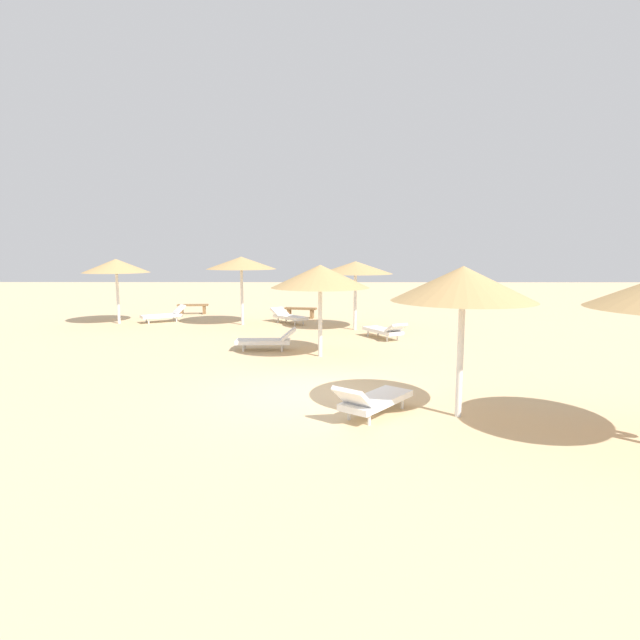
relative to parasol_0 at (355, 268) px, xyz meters
name	(u,v)px	position (x,y,z in m)	size (l,w,h in m)	color
ground_plane	(319,392)	(-1.35, -8.95, -2.46)	(80.00, 80.00, 0.00)	#D1B284
parasol_0	(355,268)	(0.00, 0.00, 0.00)	(2.92, 2.92, 2.71)	silver
parasol_1	(463,284)	(1.29, -10.59, 0.04)	(2.63, 2.63, 2.83)	silver
parasol_3	(320,276)	(-1.35, -5.14, -0.09)	(2.88, 2.88, 2.71)	silver
parasol_4	(116,266)	(-10.11, 1.64, 0.02)	(2.79, 2.79, 2.78)	silver
parasol_5	(241,263)	(-4.70, 1.30, 0.15)	(2.93, 2.93, 2.88)	silver
lounger_0	(385,330)	(0.93, -2.13, -2.15)	(1.46, 1.98, 0.66)	white
lounger_1	(373,400)	(-0.32, -10.58, -2.14)	(1.67, 1.88, 0.72)	white
lounger_3	(267,340)	(-3.02, -4.23, -2.14)	(1.91, 0.69, 0.72)	white
lounger_4	(164,315)	(-8.28, 2.12, -2.14)	(1.93, 1.54, 0.74)	white
lounger_5	(288,316)	(-2.78, 1.78, -2.15)	(1.74, 1.86, 0.63)	white
bench_0	(193,307)	(-7.77, 4.97, -2.11)	(1.54, 0.57, 0.49)	brown
bench_1	(301,311)	(-2.33, 3.48, -2.11)	(1.55, 0.69, 0.49)	brown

